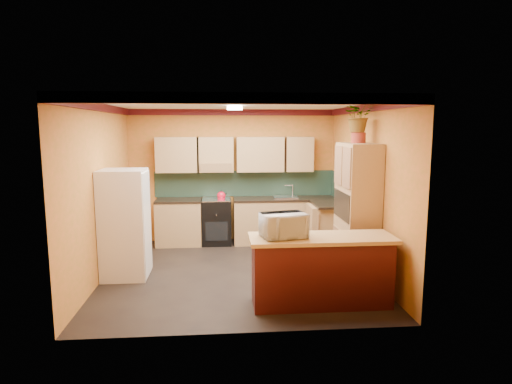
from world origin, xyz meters
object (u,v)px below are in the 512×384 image
pantry (357,211)px  breakfast_bar (321,272)px  stove (217,221)px  fridge (125,224)px  base_cabinets_back (247,222)px  microwave (284,225)px

pantry → breakfast_bar: bearing=-127.7°
stove → fridge: 2.36m
stove → fridge: size_ratio=0.54×
stove → breakfast_bar: size_ratio=0.51×
fridge → pantry: size_ratio=0.81×
base_cabinets_back → pantry: 2.73m
fridge → base_cabinets_back: bearing=42.4°
stove → pantry: 3.13m
fridge → microwave: (2.30, -1.32, 0.24)m
pantry → microwave: (-1.30, -1.02, 0.04)m
stove → pantry: (2.19, -2.15, 0.59)m
stove → microwave: bearing=-74.3°
fridge → microwave: 2.66m
fridge → pantry: bearing=-4.6°
breakfast_bar → base_cabinets_back: bearing=103.7°
pantry → breakfast_bar: size_ratio=1.17×
fridge → microwave: bearing=-29.8°
stove → microwave: 3.36m
microwave → breakfast_bar: bearing=-12.4°
base_cabinets_back → microwave: 3.25m
microwave → base_cabinets_back: bearing=82.4°
stove → microwave: size_ratio=1.61×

